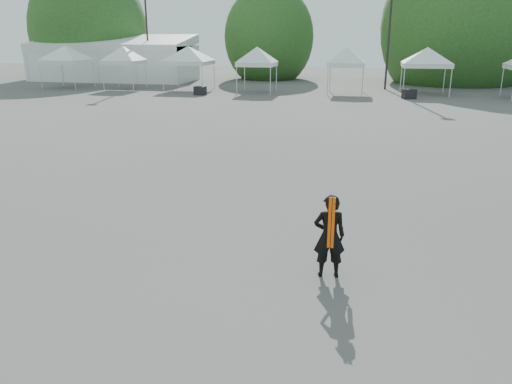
# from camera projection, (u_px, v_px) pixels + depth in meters

# --- Properties ---
(ground) EXTENTS (120.00, 120.00, 0.00)m
(ground) POSITION_uv_depth(u_px,v_px,m) (285.00, 237.00, 10.69)
(ground) COLOR #474442
(ground) RESTS_ON ground
(marquee) EXTENTS (15.00, 6.25, 4.23)m
(marquee) POSITION_uv_depth(u_px,v_px,m) (114.00, 59.00, 47.16)
(marquee) COLOR white
(marquee) RESTS_ON ground
(light_pole_west) EXTENTS (0.60, 0.25, 10.30)m
(light_pole_west) POSITION_uv_depth(u_px,v_px,m) (146.00, 16.00, 44.28)
(light_pole_west) COLOR black
(light_pole_west) RESTS_ON ground
(light_pole_east) EXTENTS (0.60, 0.25, 9.80)m
(light_pole_east) POSITION_uv_depth(u_px,v_px,m) (390.00, 16.00, 38.25)
(light_pole_east) COLOR black
(light_pole_east) RESTS_ON ground
(tree_far_w) EXTENTS (4.80, 4.80, 7.30)m
(tree_far_w) POSITION_uv_depth(u_px,v_px,m) (89.00, 31.00, 49.99)
(tree_far_w) COLOR #382314
(tree_far_w) RESTS_ON ground
(tree_mid_w) EXTENTS (4.16, 4.16, 6.33)m
(tree_mid_w) POSITION_uv_depth(u_px,v_px,m) (269.00, 37.00, 48.41)
(tree_mid_w) COLOR #382314
(tree_mid_w) RESTS_ON ground
(tree_mid_e) EXTENTS (5.12, 5.12, 7.79)m
(tree_mid_e) POSITION_uv_depth(u_px,v_px,m) (457.00, 27.00, 43.77)
(tree_mid_e) COLOR #382314
(tree_mid_e) RESTS_ON ground
(tent_a) EXTENTS (4.46, 4.46, 3.88)m
(tent_a) POSITION_uv_depth(u_px,v_px,m) (65.00, 49.00, 40.19)
(tent_a) COLOR silver
(tent_a) RESTS_ON ground
(tent_b) EXTENTS (3.83, 3.83, 3.88)m
(tent_b) POSITION_uv_depth(u_px,v_px,m) (123.00, 49.00, 39.33)
(tent_b) COLOR silver
(tent_b) RESTS_ON ground
(tent_c) EXTENTS (4.72, 4.72, 3.88)m
(tent_c) POSITION_uv_depth(u_px,v_px,m) (188.00, 50.00, 38.70)
(tent_c) COLOR silver
(tent_c) RESTS_ON ground
(tent_d) EXTENTS (3.82, 3.82, 3.88)m
(tent_d) POSITION_uv_depth(u_px,v_px,m) (257.00, 50.00, 36.69)
(tent_d) COLOR silver
(tent_d) RESTS_ON ground
(tent_e) EXTENTS (3.75, 3.75, 3.88)m
(tent_e) POSITION_uv_depth(u_px,v_px,m) (347.00, 51.00, 36.02)
(tent_e) COLOR silver
(tent_e) RESTS_ON ground
(tent_f) EXTENTS (4.70, 4.70, 3.88)m
(tent_f) POSITION_uv_depth(u_px,v_px,m) (428.00, 51.00, 35.54)
(tent_f) COLOR silver
(tent_f) RESTS_ON ground
(man) EXTENTS (0.62, 0.47, 1.53)m
(man) POSITION_uv_depth(u_px,v_px,m) (329.00, 236.00, 8.75)
(man) COLOR black
(man) RESTS_ON ground
(crate_west) EXTENTS (0.85, 0.70, 0.61)m
(crate_west) POSITION_uv_depth(u_px,v_px,m) (200.00, 91.00, 36.02)
(crate_west) COLOR black
(crate_west) RESTS_ON ground
(crate_mid) EXTENTS (1.00, 0.88, 0.65)m
(crate_mid) POSITION_uv_depth(u_px,v_px,m) (409.00, 94.00, 33.79)
(crate_mid) COLOR black
(crate_mid) RESTS_ON ground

